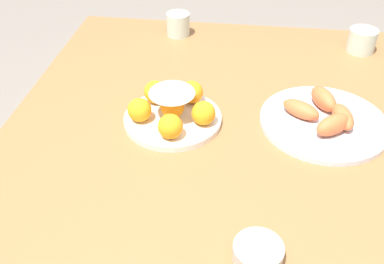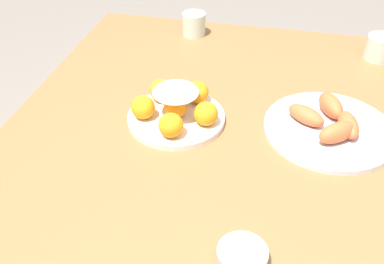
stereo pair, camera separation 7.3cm
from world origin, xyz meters
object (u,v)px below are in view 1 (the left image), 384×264
sauce_bowl (258,252)px  seafood_platter (324,119)px  dining_table (213,197)px  cup_near (178,24)px  cake_plate (172,110)px  cup_far (362,40)px

sauce_bowl → seafood_platter: 0.46m
dining_table → cup_near: cup_near is taller
cake_plate → sauce_bowl: (0.39, 0.22, -0.02)m
seafood_platter → cup_near: cup_near is taller
sauce_bowl → cup_near: 0.94m
dining_table → cup_near: 0.71m
dining_table → sauce_bowl: size_ratio=17.21×
dining_table → cup_near: bearing=-164.6°
dining_table → sauce_bowl: sauce_bowl is taller
seafood_platter → cup_near: (-0.46, -0.44, 0.02)m
cake_plate → sauce_bowl: 0.45m
cake_plate → seafood_platter: cake_plate is taller
seafood_platter → cup_far: bearing=159.7°
cup_near → sauce_bowl: bearing=17.7°
cup_far → sauce_bowl: bearing=-20.2°
sauce_bowl → cup_near: size_ratio=1.17×
seafood_platter → cup_far: (-0.42, 0.16, 0.02)m
sauce_bowl → cup_near: cup_near is taller
cup_far → dining_table: bearing=-33.0°
sauce_bowl → cup_far: cup_far is taller
sauce_bowl → dining_table: bearing=-155.5°
cup_near → cup_far: cup_near is taller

